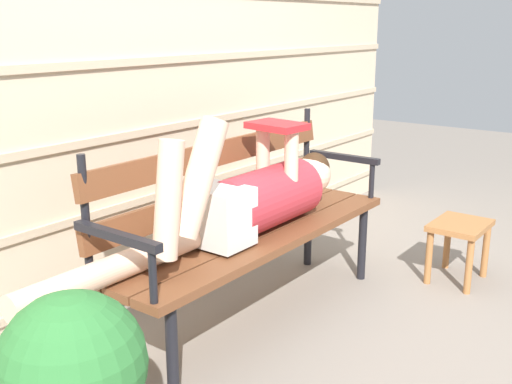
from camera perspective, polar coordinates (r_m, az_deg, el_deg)
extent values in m
plane|color=gray|center=(2.88, 2.01, -12.41)|extent=(12.00, 12.00, 0.00)
cube|color=beige|center=(3.06, -10.05, 11.99)|extent=(4.81, 0.06, 2.34)
cube|color=#C1AD8E|center=(3.25, -8.79, -5.99)|extent=(4.81, 0.02, 0.04)
cube|color=#C1AD8E|center=(3.14, -9.04, -0.29)|extent=(4.81, 0.02, 0.04)
cube|color=#C1AD8E|center=(3.07, -9.30, 5.74)|extent=(4.81, 0.02, 0.04)
cube|color=#C1AD8E|center=(3.03, -9.58, 11.98)|extent=(4.81, 0.02, 0.04)
cube|color=brown|center=(2.69, 2.52, -4.57)|extent=(1.65, 0.14, 0.04)
cube|color=brown|center=(2.77, 0.00, -3.94)|extent=(1.65, 0.14, 0.04)
cube|color=brown|center=(2.86, -2.37, -3.35)|extent=(1.65, 0.14, 0.04)
cube|color=brown|center=(2.86, -3.46, -0.40)|extent=(1.58, 0.05, 0.11)
cube|color=brown|center=(2.81, -3.53, 3.63)|extent=(1.58, 0.05, 0.11)
cylinder|color=black|center=(2.33, -15.63, -2.04)|extent=(0.03, 0.03, 0.45)
cylinder|color=black|center=(3.43, 4.73, 4.02)|extent=(0.03, 0.03, 0.45)
cylinder|color=black|center=(2.27, -7.81, -14.98)|extent=(0.04, 0.04, 0.41)
cylinder|color=black|center=(3.35, 9.89, -4.74)|extent=(0.04, 0.04, 0.41)
cylinder|color=black|center=(2.49, -13.60, -12.29)|extent=(0.04, 0.04, 0.41)
cylinder|color=black|center=(3.50, 4.88, -3.62)|extent=(0.04, 0.04, 0.41)
cube|color=black|center=(2.15, -12.91, -4.03)|extent=(0.04, 0.42, 0.03)
cylinder|color=black|center=(2.07, -9.61, -7.64)|extent=(0.03, 0.03, 0.20)
cube|color=black|center=(3.37, 8.21, 3.23)|extent=(0.04, 0.42, 0.03)
cylinder|color=black|center=(3.31, 10.74, 1.14)|extent=(0.03, 0.03, 0.20)
cylinder|color=#B72D38|center=(2.79, 0.95, -0.55)|extent=(0.55, 0.27, 0.27)
cube|color=silver|center=(2.53, -3.50, -2.22)|extent=(0.20, 0.26, 0.24)
sphere|color=beige|center=(3.10, 5.25, 1.60)|extent=(0.19, 0.19, 0.19)
sphere|color=#382314|center=(3.11, 5.46, 2.27)|extent=(0.16, 0.16, 0.16)
cylinder|color=beige|center=(2.31, -5.32, 1.30)|extent=(0.30, 0.11, 0.46)
cylinder|color=beige|center=(2.21, -8.19, -0.75)|extent=(0.15, 0.09, 0.44)
cylinder|color=beige|center=(2.27, -12.95, -6.91)|extent=(0.85, 0.10, 0.10)
cylinder|color=beige|center=(2.77, 3.31, 2.60)|extent=(0.06, 0.06, 0.31)
cylinder|color=beige|center=(2.86, 0.64, 3.03)|extent=(0.06, 0.06, 0.31)
cube|color=red|center=(2.78, 1.98, 6.19)|extent=(0.20, 0.27, 0.03)
cube|color=#9E6638|center=(3.42, 18.52, -2.96)|extent=(0.34, 0.27, 0.03)
cylinder|color=#9E6638|center=(3.32, 19.25, -6.57)|extent=(0.04, 0.04, 0.30)
cylinder|color=#9E6638|center=(3.57, 20.62, -5.18)|extent=(0.04, 0.04, 0.30)
cylinder|color=#9E6638|center=(3.38, 15.82, -5.87)|extent=(0.04, 0.04, 0.30)
cylinder|color=#9E6638|center=(3.62, 17.41, -4.56)|extent=(0.04, 0.04, 0.30)
sphere|color=#2D7033|center=(1.84, -16.73, -15.16)|extent=(0.42, 0.42, 0.42)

